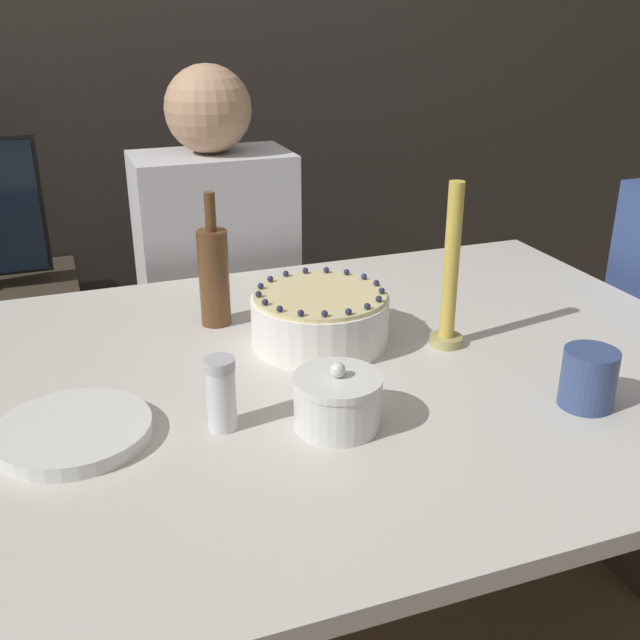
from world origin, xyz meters
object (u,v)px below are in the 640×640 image
Objects in this scene: candle at (450,280)px; bottle at (214,275)px; sugar_shaker at (221,394)px; cake at (320,318)px; person_man_blue_shirt at (220,322)px; sugar_bowl at (337,401)px.

bottle is (-0.39, 0.25, -0.03)m from candle.
sugar_shaker is 0.37× the size of candle.
cake is 0.22× the size of person_man_blue_shirt.
sugar_bowl is 0.38m from candle.
bottle is (-0.09, 0.46, 0.06)m from sugar_bowl.
sugar_shaker is 0.95m from person_man_blue_shirt.
sugar_bowl is 0.18m from sugar_shaker.
cake is 0.35m from sugar_shaker.
person_man_blue_shirt reaches higher than sugar_shaker.
sugar_shaker reaches higher than cake.
candle is 0.46m from bottle.
sugar_bowl is at bearing -146.10° from candle.
cake is at bearing -43.91° from bottle.
sugar_bowl is at bearing -18.12° from sugar_shaker.
sugar_bowl is at bearing 88.54° from person_man_blue_shirt.
cake is 2.23× the size of sugar_shaker.
sugar_bowl is 0.47m from bottle.
candle is 0.86m from person_man_blue_shirt.
sugar_bowl is at bearing -79.42° from bottle.
candle reaches higher than sugar_shaker.
candle is at bearing 33.90° from sugar_bowl.
cake is at bearing 74.75° from sugar_bowl.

